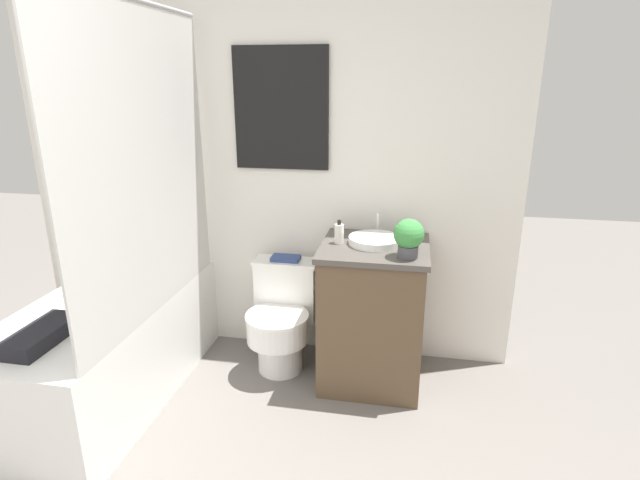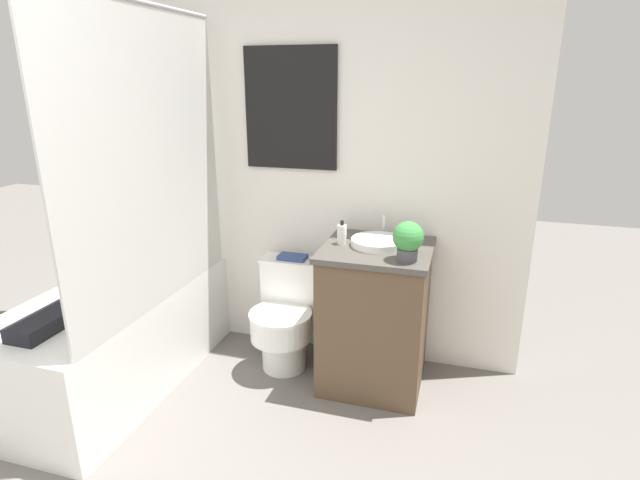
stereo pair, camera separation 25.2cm
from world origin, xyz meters
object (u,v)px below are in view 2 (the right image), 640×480
(toilet, at_px, (286,317))
(soap_bottle, at_px, (342,234))
(sink, at_px, (378,242))
(potted_plant, at_px, (408,239))
(book_on_tank, at_px, (293,257))

(toilet, bearing_deg, soap_bottle, -6.28)
(toilet, bearing_deg, sink, -1.56)
(potted_plant, height_order, book_on_tank, potted_plant)
(toilet, height_order, book_on_tank, book_on_tank)
(potted_plant, xyz_separation_m, book_on_tank, (-0.71, 0.32, -0.27))
(toilet, relative_size, potted_plant, 3.19)
(soap_bottle, xyz_separation_m, potted_plant, (0.37, -0.16, 0.05))
(sink, distance_m, book_on_tank, 0.58)
(toilet, bearing_deg, book_on_tank, 90.00)
(sink, height_order, soap_bottle, same)
(potted_plant, relative_size, book_on_tank, 1.18)
(sink, xyz_separation_m, soap_bottle, (-0.19, -0.02, 0.03))
(sink, bearing_deg, book_on_tank, 165.38)
(toilet, xyz_separation_m, sink, (0.53, -0.01, 0.52))
(sink, distance_m, potted_plant, 0.27)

